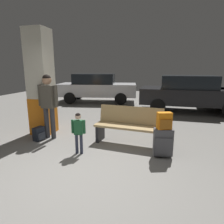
# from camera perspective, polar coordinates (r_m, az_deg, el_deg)

# --- Properties ---
(ground_plane) EXTENTS (18.00, 18.00, 0.10)m
(ground_plane) POSITION_cam_1_polar(r_m,az_deg,el_deg) (7.18, 2.77, -2.31)
(ground_plane) COLOR gray
(structural_pillar) EXTENTS (0.57, 0.57, 2.82)m
(structural_pillar) POSITION_cam_1_polar(r_m,az_deg,el_deg) (5.71, -19.97, 7.86)
(structural_pillar) COLOR orange
(structural_pillar) RESTS_ON ground_plane
(bench) EXTENTS (1.65, 0.72, 0.89)m
(bench) POSITION_cam_1_polar(r_m,az_deg,el_deg) (4.75, 4.88, -4.01)
(bench) COLOR tan
(bench) RESTS_ON ground_plane
(suitcase) EXTENTS (0.41, 0.28, 0.60)m
(suitcase) POSITION_cam_1_polar(r_m,az_deg,el_deg) (4.18, 14.64, -8.50)
(suitcase) COLOR #4C4C51
(suitcase) RESTS_ON ground_plane
(backpack_bright) EXTENTS (0.31, 0.26, 0.34)m
(backpack_bright) POSITION_cam_1_polar(r_m,az_deg,el_deg) (4.05, 15.01, -2.54)
(backpack_bright) COLOR orange
(backpack_bright) RESTS_ON suitcase
(child) EXTENTS (0.30, 0.18, 0.90)m
(child) POSITION_cam_1_polar(r_m,az_deg,el_deg) (4.19, -9.76, -4.89)
(child) COLOR #33384C
(child) RESTS_ON ground_plane
(adult) EXTENTS (0.56, 0.23, 1.65)m
(adult) POSITION_cam_1_polar(r_m,az_deg,el_deg) (5.22, -18.10, 3.41)
(adult) COLOR #38383D
(adult) RESTS_ON ground_plane
(backpack_dark_floor) EXTENTS (0.24, 0.31, 0.34)m
(backpack_dark_floor) POSITION_cam_1_polar(r_m,az_deg,el_deg) (5.35, -20.47, -5.97)
(backpack_dark_floor) COLOR #1E232D
(backpack_dark_floor) RESTS_ON ground_plane
(parked_car_far) EXTENTS (4.30, 2.25, 1.51)m
(parked_car_far) POSITION_cam_1_polar(r_m,az_deg,el_deg) (10.68, -4.47, 7.26)
(parked_car_far) COLOR silver
(parked_car_far) RESTS_ON ground_plane
(parked_car_near) EXTENTS (4.16, 1.91, 1.51)m
(parked_car_near) POSITION_cam_1_polar(r_m,az_deg,el_deg) (8.79, 21.83, 5.24)
(parked_car_near) COLOR black
(parked_car_near) RESTS_ON ground_plane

